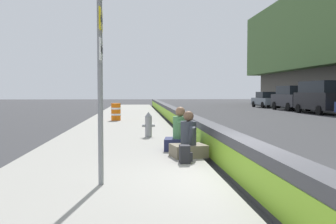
{
  "coord_description": "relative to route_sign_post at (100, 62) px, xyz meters",
  "views": [
    {
      "loc": [
        -6.7,
        2.01,
        1.73
      ],
      "look_at": [
        7.67,
        0.83,
        0.96
      ],
      "focal_mm": 40.58,
      "sensor_mm": 36.0,
      "label": 1
    }
  ],
  "objects": [
    {
      "name": "sidewalk_strip",
      "position": [
        0.19,
        0.03,
        -2.16
      ],
      "size": [
        80.0,
        4.4,
        0.14
      ],
      "primitive_type": "cube",
      "color": "gray",
      "rests_on": "ground_plane"
    },
    {
      "name": "construction_barrel",
      "position": [
        14.6,
        0.55,
        -1.61
      ],
      "size": [
        0.54,
        0.54,
        0.95
      ],
      "color": "orange",
      "rests_on": "sidewalk_strip"
    },
    {
      "name": "seated_person_middle",
      "position": [
        3.74,
        -1.79,
        -1.72
      ],
      "size": [
        0.83,
        0.94,
        1.18
      ],
      "color": "#23284C",
      "rests_on": "sidewalk_strip"
    },
    {
      "name": "parked_car_farther",
      "position": [
        33.91,
        -14.68,
        -1.37
      ],
      "size": [
        4.55,
        2.05,
        1.71
      ],
      "color": "slate",
      "rests_on": "ground_plane"
    },
    {
      "name": "fire_hydrant",
      "position": [
        6.83,
        -1.02,
        -1.65
      ],
      "size": [
        0.26,
        0.46,
        0.88
      ],
      "color": "gray",
      "rests_on": "sidewalk_strip"
    },
    {
      "name": "parked_car_far",
      "position": [
        27.64,
        -14.88,
        -1.05
      ],
      "size": [
        4.87,
        2.21,
        2.28
      ],
      "color": "#28282D",
      "rests_on": "ground_plane"
    },
    {
      "name": "parked_car_midline",
      "position": [
        21.92,
        -14.83,
        -0.88
      ],
      "size": [
        5.17,
        2.25,
        2.56
      ],
      "color": "black",
      "rests_on": "ground_plane"
    },
    {
      "name": "route_sign_post",
      "position": [
        0.0,
        0.0,
        0.0
      ],
      "size": [
        0.44,
        0.09,
        3.6
      ],
      "color": "gray",
      "rests_on": "sidewalk_strip"
    },
    {
      "name": "backpack",
      "position": [
        1.85,
        -1.68,
        -1.9
      ],
      "size": [
        0.32,
        0.28,
        0.4
      ],
      "color": "#232328",
      "rests_on": "sidewalk_strip"
    },
    {
      "name": "seated_person_foreground",
      "position": [
        2.64,
        -1.86,
        -1.74
      ],
      "size": [
        0.83,
        0.93,
        1.12
      ],
      "color": "#706651",
      "rests_on": "sidewalk_strip"
    },
    {
      "name": "ground_plane",
      "position": [
        0.19,
        -2.62,
        -2.23
      ],
      "size": [
        160.0,
        160.0,
        0.0
      ],
      "primitive_type": "plane",
      "color": "#353538",
      "rests_on": "ground"
    },
    {
      "name": "jersey_barrier",
      "position": [
        0.19,
        -2.62,
        -1.81
      ],
      "size": [
        76.0,
        0.45,
        0.85
      ],
      "color": "#47474C",
      "rests_on": "ground_plane"
    }
  ]
}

